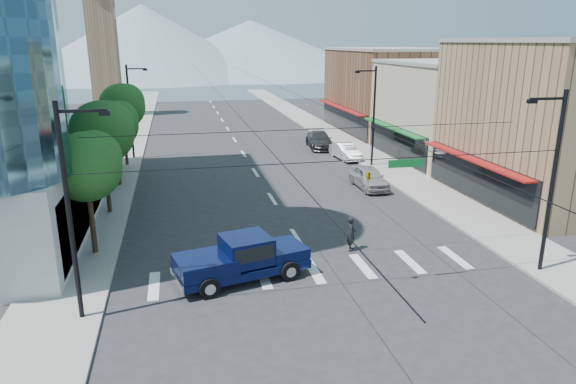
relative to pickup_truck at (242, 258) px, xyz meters
name	(u,v)px	position (x,y,z in m)	size (l,w,h in m)	color
ground	(326,284)	(3.85, -1.30, -1.14)	(160.00, 160.00, 0.00)	#28282B
sidewalk_left	(129,140)	(-8.15, 38.70, -1.06)	(4.00, 120.00, 0.15)	gray
sidewalk_right	(328,133)	(15.85, 38.70, -1.06)	(4.00, 120.00, 0.15)	gray
shop_near	(559,123)	(23.85, 8.70, 4.36)	(12.00, 14.00, 11.00)	#8C6B4C
shop_mid	(455,112)	(23.85, 22.70, 3.36)	(12.00, 14.00, 9.00)	tan
shop_far	(390,91)	(23.85, 38.70, 3.86)	(12.00, 18.00, 10.00)	brown
clock_tower	(103,44)	(-12.65, 60.70, 9.51)	(4.80, 4.80, 20.40)	#8C6B4C
mountain_left	(144,41)	(-11.15, 148.70, 9.86)	(80.00, 80.00, 22.00)	gray
mountain_right	(251,47)	(23.85, 158.70, 7.86)	(90.00, 90.00, 18.00)	gray
tree_near	(89,164)	(-7.22, 4.80, 3.86)	(3.65, 3.64, 6.71)	black
tree_midnear	(104,130)	(-7.22, 11.80, 4.46)	(4.09, 4.09, 7.52)	black
tree_midfar	(116,123)	(-7.22, 18.80, 3.86)	(3.65, 3.64, 6.71)	black
tree_far	(123,105)	(-7.22, 25.80, 4.46)	(4.09, 4.09, 7.52)	black
signal_rig	(339,196)	(4.04, -2.30, 3.51)	(21.80, 0.20, 9.00)	black
lamp_pole_nw	(131,108)	(-6.81, 28.70, 3.81)	(2.00, 0.25, 9.00)	black
lamp_pole_ne	(373,113)	(14.52, 20.70, 3.81)	(2.00, 0.25, 9.00)	black
pickup_truck	(242,258)	(0.00, 0.00, 0.00)	(6.79, 3.75, 2.18)	#071039
pedestrian	(351,233)	(6.35, 2.38, -0.17)	(0.71, 0.46, 1.94)	black
parked_car_near	(369,178)	(11.79, 13.96, -0.29)	(2.00, 4.98, 1.70)	#AFAEB3
parked_car_mid	(345,151)	(13.25, 24.13, -0.37)	(1.62, 4.65, 1.53)	silver
parked_car_far	(319,140)	(12.27, 29.97, -0.27)	(2.42, 5.94, 1.72)	#2E2E30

